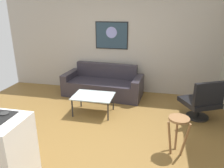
# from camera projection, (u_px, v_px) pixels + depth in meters

# --- Properties ---
(ground) EXTENTS (6.40, 6.40, 0.04)m
(ground) POSITION_uv_depth(u_px,v_px,m) (94.00, 136.00, 3.95)
(ground) COLOR brown
(back_wall) EXTENTS (6.40, 0.05, 2.80)m
(back_wall) POSITION_uv_depth(u_px,v_px,m) (119.00, 40.00, 5.72)
(back_wall) COLOR #ACA397
(back_wall) RESTS_ON ground
(couch) EXTENTS (2.10, 0.98, 0.80)m
(couch) POSITION_uv_depth(u_px,v_px,m) (103.00, 85.00, 5.73)
(couch) COLOR #2E2932
(couch) RESTS_ON ground
(coffee_table) EXTENTS (0.86, 0.62, 0.42)m
(coffee_table) POSITION_uv_depth(u_px,v_px,m) (93.00, 97.00, 4.67)
(coffee_table) COLOR silver
(coffee_table) RESTS_ON ground
(armchair) EXTENTS (0.87, 0.86, 0.87)m
(armchair) POSITION_uv_depth(u_px,v_px,m) (202.00, 101.00, 4.40)
(armchair) COLOR black
(armchair) RESTS_ON ground
(bar_stool) EXTENTS (0.36, 0.36, 0.63)m
(bar_stool) POSITION_uv_depth(u_px,v_px,m) (178.00, 126.00, 3.32)
(bar_stool) COLOR olive
(bar_stool) RESTS_ON ground
(wall_painting) EXTENTS (0.87, 0.03, 0.71)m
(wall_painting) POSITION_uv_depth(u_px,v_px,m) (112.00, 35.00, 5.68)
(wall_painting) COLOR black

